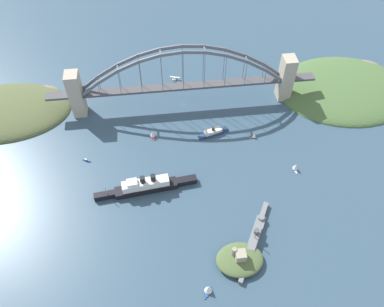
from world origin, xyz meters
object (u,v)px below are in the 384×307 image
ocean_liner (146,186)px  small_boat_2 (254,136)px  harbor_ferry_steamer (213,132)px  small_boat_0 (296,167)px  fort_island_mid_harbor (240,259)px  small_boat_4 (153,134)px  seaplane_taxiing_near_bridge (175,78)px  small_boat_3 (86,160)px  naval_cruiser (254,239)px  small_boat_1 (208,289)px  harbor_arch_bridge (183,84)px

ocean_liner → small_boat_2: 122.21m
harbor_ferry_steamer → small_boat_0: 88.55m
fort_island_mid_harbor → small_boat_4: bearing=-67.0°
small_boat_2 → harbor_ferry_steamer: bearing=-14.0°
small_boat_4 → ocean_liner: bearing=82.2°
ocean_liner → seaplane_taxiing_near_bridge: bearing=-104.3°
seaplane_taxiing_near_bridge → small_boat_0: 177.84m
seaplane_taxiing_near_bridge → small_boat_4: (30.18, 88.52, 2.18)m
ocean_liner → small_boat_3: 69.82m
naval_cruiser → seaplane_taxiing_near_bridge: size_ratio=6.02×
small_boat_1 → fort_island_mid_harbor: bearing=-143.7°
ocean_liner → small_boat_0: bearing=-177.1°
ocean_liner → small_boat_2: size_ratio=14.59×
seaplane_taxiing_near_bridge → small_boat_3: (95.37, 112.62, -1.12)m
ocean_liner → naval_cruiser: bearing=144.2°
naval_cruiser → small_boat_4: bearing=-58.9°
seaplane_taxiing_near_bridge → small_boat_4: bearing=71.2°
small_boat_3 → harbor_ferry_steamer: bearing=-170.6°
fort_island_mid_harbor → small_boat_1: (27.75, 20.38, 0.15)m
small_boat_0 → small_boat_1: bearing=47.0°
fort_island_mid_harbor → naval_cruiser: bearing=-133.4°
small_boat_3 → seaplane_taxiing_near_bridge: bearing=-130.3°
ocean_liner → harbor_ferry_steamer: (-70.40, -61.96, -3.39)m
ocean_liner → small_boat_4: bearing=-97.8°
harbor_arch_bridge → naval_cruiser: (-40.17, 171.45, -25.18)m
small_boat_2 → small_boat_4: (101.73, -13.12, 1.22)m
harbor_arch_bridge → seaplane_taxiing_near_bridge: (5.86, -43.54, -26.03)m
seaplane_taxiing_near_bridge → small_boat_1: bearing=90.6°
small_boat_4 → small_boat_0: bearing=156.1°
small_boat_1 → small_boat_2: 165.21m
small_boat_3 → small_boat_1: bearing=125.2°
small_boat_1 → small_boat_3: small_boat_1 is taller
fort_island_mid_harbor → small_boat_1: 34.43m
harbor_arch_bridge → small_boat_1: (3.16, 208.28, -23.68)m
small_boat_3 → small_boat_4: 69.58m
small_boat_0 → small_boat_4: small_boat_0 is taller
harbor_ferry_steamer → small_boat_3: bearing=9.4°
small_boat_0 → small_boat_4: size_ratio=1.00×
small_boat_1 → small_boat_2: (-68.85, -150.18, -1.39)m
small_boat_0 → small_boat_3: (196.21, -33.85, -3.33)m
small_boat_3 → naval_cruiser: bearing=144.1°
small_boat_1 → small_boat_2: small_boat_1 is taller
small_boat_1 → seaplane_taxiing_near_bridge: bearing=-89.4°
harbor_arch_bridge → small_boat_1: size_ratio=27.68×
small_boat_2 → small_boat_4: size_ratio=0.69×
ocean_liner → seaplane_taxiing_near_bridge: size_ratio=8.05×
ocean_liner → harbor_ferry_steamer: 93.84m
small_boat_3 → small_boat_2: bearing=-176.2°
ocean_liner → small_boat_3: (56.33, -40.96, -4.93)m
seaplane_taxiing_near_bridge → small_boat_1: 251.85m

